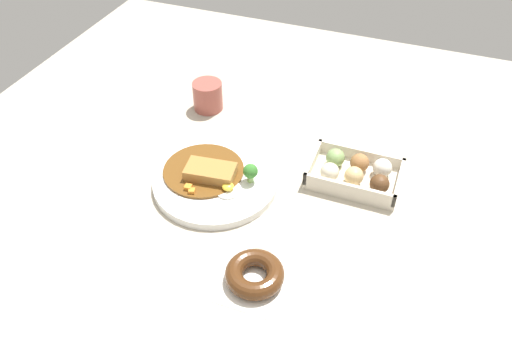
% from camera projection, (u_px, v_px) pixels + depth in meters
% --- Properties ---
extents(ground_plane, '(1.60, 1.60, 0.00)m').
position_uv_depth(ground_plane, '(256.00, 188.00, 1.13)').
color(ground_plane, '#B2A893').
extents(curry_plate, '(0.28, 0.28, 0.06)m').
position_uv_depth(curry_plate, '(215.00, 179.00, 1.13)').
color(curry_plate, white).
rests_on(curry_plate, ground_plane).
extents(donut_box, '(0.20, 0.13, 0.05)m').
position_uv_depth(donut_box, '(355.00, 173.00, 1.13)').
color(donut_box, beige).
rests_on(donut_box, ground_plane).
extents(chocolate_ring_donut, '(0.14, 0.14, 0.04)m').
position_uv_depth(chocolate_ring_donut, '(255.00, 274.00, 0.93)').
color(chocolate_ring_donut, white).
rests_on(chocolate_ring_donut, ground_plane).
extents(coffee_mug, '(0.08, 0.08, 0.08)m').
position_uv_depth(coffee_mug, '(208.00, 96.00, 1.34)').
color(coffee_mug, '#9E4C42').
rests_on(coffee_mug, ground_plane).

